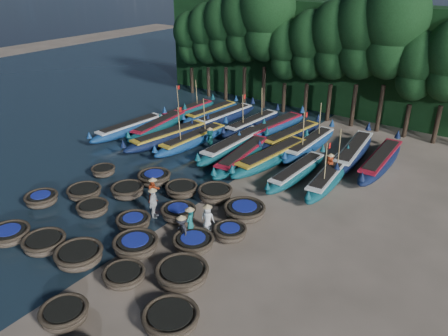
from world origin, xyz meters
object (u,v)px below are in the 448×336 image
Objects in this scene: long_boat_6 at (272,157)px; fisherman_4 at (153,203)px; coracle_6 at (44,243)px; long_boat_9 at (188,111)px; coracle_9 at (171,319)px; long_boat_17 at (381,161)px; coracle_23 at (215,193)px; long_boat_3 at (193,139)px; coracle_19 at (230,232)px; long_boat_11 at (225,117)px; coracle_21 at (154,178)px; long_boat_4 at (234,145)px; coracle_14 at (182,274)px; coracle_13 at (136,245)px; coracle_5 at (9,234)px; coracle_17 at (178,212)px; long_boat_2 at (169,136)px; long_boat_1 at (159,126)px; coracle_8 at (124,276)px; coracle_22 at (181,190)px; fisherman_3 at (182,229)px; fisherman_1 at (190,222)px; long_boat_12 at (252,123)px; fisherman_5 at (210,139)px; coracle_15 at (84,192)px; coracle_12 at (133,222)px; coracle_16 at (128,191)px; long_boat_8 at (329,177)px; coracle_24 at (244,211)px; long_boat_7 at (297,172)px; coracle_3 at (64,314)px; long_boat_13 at (273,128)px; coracle_20 at (103,171)px; coracle_7 at (79,256)px; long_boat_10 at (212,112)px; long_boat_14 at (291,136)px; long_boat_16 at (353,152)px; long_boat_0 at (130,128)px; long_boat_15 at (310,144)px; fisherman_0 at (208,218)px; coracle_10 at (42,199)px.

fisherman_4 reaches higher than long_boat_6.
long_boat_9 is (-7.81, 20.58, 0.09)m from coracle_6.
long_boat_17 reaches higher than coracle_9.
long_boat_3 is (-6.59, 5.90, 0.09)m from coracle_23.
long_boat_11 is (-10.90, 14.59, 0.18)m from coracle_19.
coracle_23 reaches higher than coracle_21.
long_boat_4 is 1.00× the size of long_boat_17.
long_boat_17 reaches higher than coracle_14.
long_boat_11 is at bearing 112.88° from coracle_13.
long_boat_17 reaches higher than coracle_5.
coracle_17 is 11.58m from long_boat_2.
long_boat_2 is (2.49, -1.46, 0.04)m from long_boat_1.
coracle_8 is at bearing 7.54° from coracle_6.
fisherman_3 is at bearing -48.53° from coracle_22.
coracle_22 is 1.20× the size of fisherman_1.
long_boat_12 is at bearing 136.91° from fisherman_3.
long_boat_11 is at bearing 50.28° from long_boat_1.
fisherman_5 is (-6.44, 10.75, 0.07)m from fisherman_3.
coracle_8 is 1.10× the size of coracle_15.
fisherman_3 reaches higher than coracle_12.
long_boat_6 is (-4.55, 15.86, 0.18)m from coracle_9.
long_boat_2 reaches higher than coracle_8.
coracle_16 is 13.05m from long_boat_8.
coracle_23 reaches higher than coracle_24.
long_boat_7 reaches higher than coracle_9.
coracle_3 is 24.24m from long_boat_12.
long_boat_2 is 4.43× the size of fisherman_4.
long_boat_13 reaches higher than coracle_22.
long_boat_13 is 16.41m from fisherman_1.
coracle_6 is 8.55m from coracle_20.
coracle_19 is at bearing 25.79° from coracle_12.
coracle_7 reaches higher than coracle_14.
coracle_13 is 18.37m from long_boat_17.
long_boat_14 is (8.97, -1.18, 0.04)m from long_boat_10.
coracle_12 is at bearing -117.43° from long_boat_16.
long_boat_2 is 1.07× the size of long_boat_8.
coracle_7 is at bearing 11.68° from coracle_5.
coracle_16 is at bearing 52.28° from fisherman_4.
long_boat_6 reaches higher than coracle_22.
coracle_20 is at bearing 50.76° from fisherman_4.
long_boat_15 is (13.95, 5.58, 0.00)m from long_boat_0.
coracle_3 is 1.23× the size of fisherman_0.
long_boat_15 reaches higher than coracle_6.
coracle_6 is at bearing -54.59° from long_boat_0.
long_boat_11 reaches higher than coracle_15.
long_boat_2 is at bearing 92.25° from coracle_10.
coracle_8 is at bearing -69.13° from long_boat_12.
coracle_15 is 11.99m from long_boat_1.
fisherman_5 is (-3.46, 9.76, -0.05)m from fisherman_4.
long_boat_1 is at bearing 151.68° from coracle_24.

